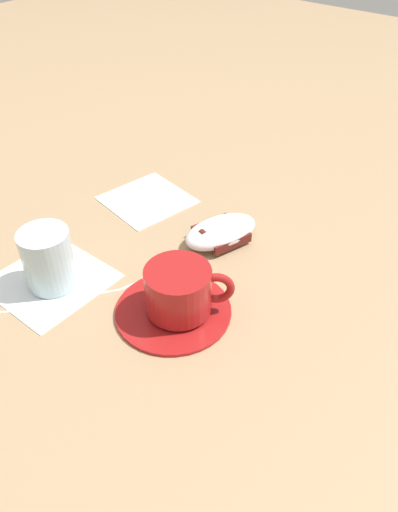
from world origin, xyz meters
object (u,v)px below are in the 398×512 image
at_px(saucer, 173,309).
at_px(computer_mouse, 221,232).
at_px(coffee_cup, 180,290).
at_px(drinking_glass, 48,259).

relative_size(saucer, computer_mouse, 1.12).
xyz_separation_m(coffee_cup, computer_mouse, (-0.05, 0.15, -0.02)).
bearing_deg(computer_mouse, coffee_cup, -70.87).
bearing_deg(drinking_glass, computer_mouse, 62.27).
bearing_deg(coffee_cup, drinking_glass, -157.84).
bearing_deg(coffee_cup, computer_mouse, 109.13).
relative_size(saucer, drinking_glass, 1.80).
xyz_separation_m(saucer, coffee_cup, (0.01, 0.01, 0.03)).
height_order(coffee_cup, computer_mouse, coffee_cup).
xyz_separation_m(saucer, drinking_glass, (-0.16, -0.06, 0.04)).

